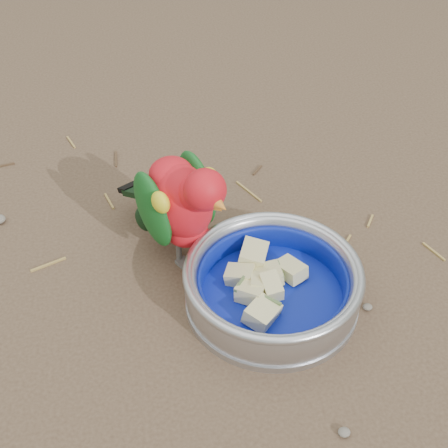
{
  "coord_description": "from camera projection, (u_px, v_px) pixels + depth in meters",
  "views": [
    {
      "loc": [
        -0.03,
        -0.5,
        0.61
      ],
      "look_at": [
        0.06,
        0.1,
        0.08
      ],
      "focal_mm": 50.0,
      "sensor_mm": 36.0,
      "label": 1
    }
  ],
  "objects": [
    {
      "name": "ground",
      "position": [
        186.0,
        329.0,
        0.78
      ],
      "size": [
        60.0,
        60.0,
        0.0
      ],
      "primitive_type": "plane",
      "color": "brown"
    },
    {
      "name": "bowl_wall",
      "position": [
        273.0,
        282.0,
        0.79
      ],
      "size": [
        0.22,
        0.22,
        0.04
      ],
      "primitive_type": null,
      "color": "#B2B2BA",
      "rests_on": "food_bowl"
    },
    {
      "name": "fruit_wedges",
      "position": [
        272.0,
        286.0,
        0.79
      ],
      "size": [
        0.13,
        0.13,
        0.03
      ],
      "primitive_type": null,
      "color": "beige",
      "rests_on": "food_bowl"
    },
    {
      "name": "food_bowl",
      "position": [
        272.0,
        298.0,
        0.81
      ],
      "size": [
        0.22,
        0.22,
        0.02
      ],
      "primitive_type": "cylinder",
      "color": "#B2B2BA",
      "rests_on": "ground"
    },
    {
      "name": "ground_debris",
      "position": [
        205.0,
        288.0,
        0.83
      ],
      "size": [
        0.9,
        0.8,
        0.01
      ],
      "primitive_type": null,
      "color": "#A58545",
      "rests_on": "ground"
    },
    {
      "name": "lory_parrot",
      "position": [
        182.0,
        210.0,
        0.83
      ],
      "size": [
        0.19,
        0.23,
        0.17
      ],
      "primitive_type": null,
      "rotation": [
        0.0,
        0.0,
        -2.6
      ],
      "color": "red",
      "rests_on": "ground"
    }
  ]
}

